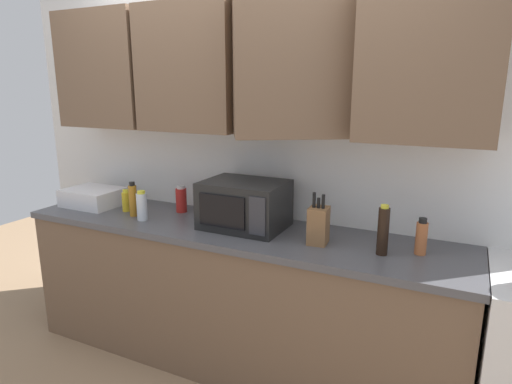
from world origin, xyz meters
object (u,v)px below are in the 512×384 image
at_px(microwave, 244,205).
at_px(bottle_red_sauce, 181,199).
at_px(bottle_yellow_mustard, 126,201).
at_px(dish_rack, 93,197).
at_px(bottle_amber_vinegar, 133,200).
at_px(knife_block, 318,225).
at_px(bottle_spice_jar, 421,237).
at_px(bottle_clear_tall, 142,206).
at_px(bottle_soy_dark, 383,231).

height_order(microwave, bottle_red_sauce, microwave).
xyz_separation_m(bottle_red_sauce, bottle_yellow_mustard, (-0.34, -0.15, -0.02)).
relative_size(dish_rack, bottle_amber_vinegar, 1.69).
height_order(knife_block, bottle_spice_jar, knife_block).
height_order(dish_rack, bottle_spice_jar, bottle_spice_jar).
xyz_separation_m(bottle_clear_tall, bottle_spice_jar, (1.64, 0.16, -0.00)).
distance_m(microwave, bottle_red_sauce, 0.54).
bearing_deg(microwave, bottle_spice_jar, 0.25).
distance_m(knife_block, bottle_red_sauce, 1.03).
relative_size(bottle_soy_dark, bottle_yellow_mustard, 1.73).
xyz_separation_m(microwave, bottle_yellow_mustard, (-0.88, -0.04, -0.07)).
bearing_deg(bottle_red_sauce, bottle_clear_tall, -113.98).
relative_size(bottle_yellow_mustard, bottle_amber_vinegar, 0.66).
relative_size(bottle_yellow_mustard, bottle_spice_jar, 0.79).
relative_size(bottle_clear_tall, bottle_yellow_mustard, 1.27).
bearing_deg(bottle_amber_vinegar, bottle_clear_tall, -22.26).
relative_size(knife_block, bottle_soy_dark, 1.09).
bearing_deg(bottle_yellow_mustard, microwave, 2.76).
xyz_separation_m(dish_rack, bottle_spice_jar, (2.18, 0.04, 0.03)).
distance_m(microwave, bottle_clear_tall, 0.66).
distance_m(microwave, dish_rack, 1.19).
bearing_deg(dish_rack, bottle_clear_tall, -12.58).
bearing_deg(bottle_spice_jar, bottle_red_sauce, 176.20).
bearing_deg(bottle_red_sauce, dish_rack, -168.16).
relative_size(microwave, dish_rack, 1.26).
bearing_deg(knife_block, dish_rack, 178.62).
xyz_separation_m(knife_block, bottle_yellow_mustard, (-1.36, 0.03, -0.03)).
height_order(knife_block, bottle_soy_dark, knife_block).
distance_m(bottle_soy_dark, bottle_spice_jar, 0.20).
distance_m(dish_rack, bottle_clear_tall, 0.55).
xyz_separation_m(bottle_soy_dark, bottle_amber_vinegar, (-1.58, -0.02, -0.02)).
bearing_deg(bottle_clear_tall, bottle_red_sauce, 66.02).
xyz_separation_m(bottle_soy_dark, bottle_spice_jar, (0.17, 0.09, -0.04)).
relative_size(knife_block, bottle_clear_tall, 1.48).
xyz_separation_m(dish_rack, bottle_yellow_mustard, (0.31, -0.01, 0.01)).
bearing_deg(knife_block, bottle_yellow_mustard, 178.74).
distance_m(knife_block, bottle_amber_vinegar, 1.24).
bearing_deg(bottle_soy_dark, knife_block, 178.15).
bearing_deg(bottle_soy_dark, microwave, 174.22).
relative_size(microwave, bottle_clear_tall, 2.54).
bearing_deg(bottle_red_sauce, knife_block, -9.96).
bearing_deg(bottle_clear_tall, bottle_spice_jar, 5.46).
bearing_deg(bottle_amber_vinegar, bottle_spice_jar, 3.65).
bearing_deg(microwave, bottle_yellow_mustard, -177.24).
bearing_deg(dish_rack, microwave, 1.54).
height_order(bottle_red_sauce, bottle_soy_dark, bottle_soy_dark).
xyz_separation_m(bottle_clear_tall, bottle_yellow_mustard, (-0.23, 0.11, -0.02)).
height_order(bottle_red_sauce, bottle_spice_jar, bottle_spice_jar).
bearing_deg(bottle_soy_dark, dish_rack, 178.54).
bearing_deg(bottle_amber_vinegar, bottle_yellow_mustard, 151.48).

